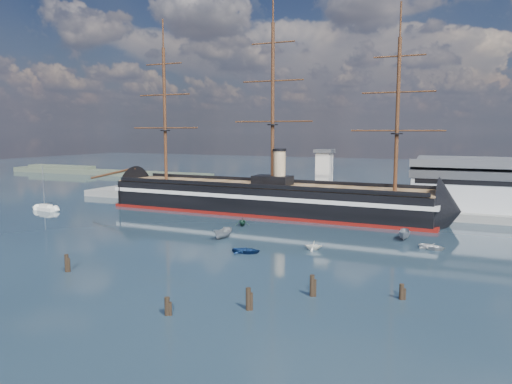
% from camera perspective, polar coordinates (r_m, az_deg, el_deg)
% --- Properties ---
extents(ground, '(600.00, 600.00, 0.00)m').
position_cam_1_polar(ground, '(113.48, 1.41, -4.25)').
color(ground, '#182430').
rests_on(ground, ground).
extents(quay, '(180.00, 18.00, 2.00)m').
position_cam_1_polar(quay, '(144.13, 10.73, -1.96)').
color(quay, slate).
rests_on(quay, ground).
extents(quay_tower, '(5.00, 5.00, 15.00)m').
position_cam_1_polar(quay_tower, '(141.90, 7.78, 1.93)').
color(quay_tower, silver).
rests_on(quay_tower, ground).
extents(shoreline, '(120.00, 10.00, 4.00)m').
position_cam_1_polar(shoreline, '(269.85, -18.27, 2.26)').
color(shoreline, '#3F4C38').
rests_on(shoreline, ground).
extents(warship, '(113.04, 18.09, 53.94)m').
position_cam_1_polar(warship, '(135.28, 0.42, -0.69)').
color(warship, black).
rests_on(warship, ground).
extents(sailboat, '(8.14, 3.78, 12.55)m').
position_cam_1_polar(sailboat, '(151.21, -22.89, -1.67)').
color(sailboat, white).
rests_on(sailboat, ground).
extents(motorboat_a, '(7.03, 3.15, 2.73)m').
position_cam_1_polar(motorboat_a, '(103.59, -3.79, -5.36)').
color(motorboat_a, gray).
rests_on(motorboat_a, ground).
extents(motorboat_b, '(1.81, 3.39, 1.50)m').
position_cam_1_polar(motorboat_b, '(91.53, -1.11, -7.00)').
color(motorboat_b, navy).
rests_on(motorboat_b, ground).
extents(motorboat_c, '(6.70, 2.85, 2.62)m').
position_cam_1_polar(motorboat_c, '(106.73, 16.59, -5.27)').
color(motorboat_c, gray).
rests_on(motorboat_c, ground).
extents(motorboat_d, '(6.71, 5.25, 2.26)m').
position_cam_1_polar(motorboat_d, '(117.45, -1.57, -3.87)').
color(motorboat_d, '#123324').
rests_on(motorboat_d, ground).
extents(motorboat_e, '(2.40, 3.37, 1.46)m').
position_cam_1_polar(motorboat_e, '(100.04, 19.50, -6.20)').
color(motorboat_e, silver).
rests_on(motorboat_e, ground).
extents(motorboat_g, '(3.90, 5.73, 1.93)m').
position_cam_1_polar(motorboat_g, '(94.57, 6.54, -6.59)').
color(motorboat_g, white).
rests_on(motorboat_g, ground).
extents(piling_near_left, '(0.64, 0.64, 3.53)m').
position_cam_1_polar(piling_near_left, '(85.29, -20.78, -8.52)').
color(piling_near_left, black).
rests_on(piling_near_left, ground).
extents(piling_near_mid, '(0.64, 0.64, 2.96)m').
position_cam_1_polar(piling_near_mid, '(63.03, -10.10, -13.69)').
color(piling_near_mid, black).
rests_on(piling_near_mid, ground).
extents(piling_near_right, '(0.64, 0.64, 3.65)m').
position_cam_1_polar(piling_near_right, '(69.06, 6.41, -11.76)').
color(piling_near_right, black).
rests_on(piling_near_right, ground).
extents(piling_far_right, '(0.64, 0.64, 2.81)m').
position_cam_1_polar(piling_far_right, '(70.15, 16.26, -11.70)').
color(piling_far_right, black).
rests_on(piling_far_right, ground).
extents(piling_extra, '(0.64, 0.64, 3.55)m').
position_cam_1_polar(piling_extra, '(63.78, -0.89, -13.33)').
color(piling_extra, black).
rests_on(piling_extra, ground).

